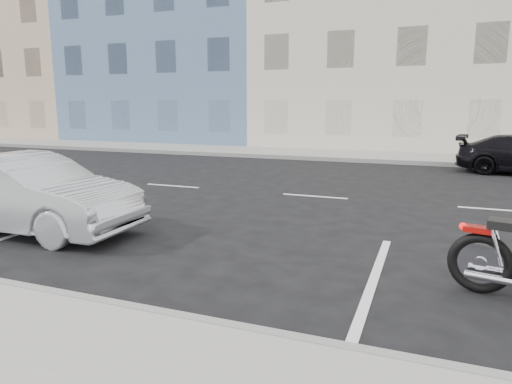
% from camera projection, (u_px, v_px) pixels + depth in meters
% --- Properties ---
extents(ground, '(120.00, 120.00, 0.00)m').
position_uv_depth(ground, '(401.00, 203.00, 10.40)').
color(ground, black).
rests_on(ground, ground).
extents(sidewalk_far, '(80.00, 3.40, 0.15)m').
position_uv_depth(sidewalk_far, '(296.00, 153.00, 20.12)').
color(sidewalk_far, gray).
rests_on(sidewalk_far, ground).
extents(curb_far, '(80.00, 0.12, 0.16)m').
position_uv_depth(curb_far, '(284.00, 157.00, 18.56)').
color(curb_far, gray).
rests_on(curb_far, ground).
extents(bldg_far_west, '(12.00, 12.00, 12.00)m').
position_uv_depth(bldg_far_west, '(50.00, 51.00, 33.38)').
color(bldg_far_west, tan).
rests_on(bldg_far_west, ground).
extents(bldg_blue, '(12.00, 12.00, 13.00)m').
position_uv_depth(bldg_blue, '(195.00, 36.00, 29.04)').
color(bldg_blue, slate).
rests_on(bldg_blue, ground).
extents(bldg_cream, '(12.00, 12.00, 11.50)m').
position_uv_depth(bldg_cream, '(389.00, 38.00, 24.94)').
color(bldg_cream, beige).
rests_on(bldg_cream, ground).
extents(sedan_silver, '(4.13, 1.45, 1.36)m').
position_uv_depth(sedan_silver, '(26.00, 194.00, 7.93)').
color(sedan_silver, '#ABAFB3').
rests_on(sedan_silver, ground).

